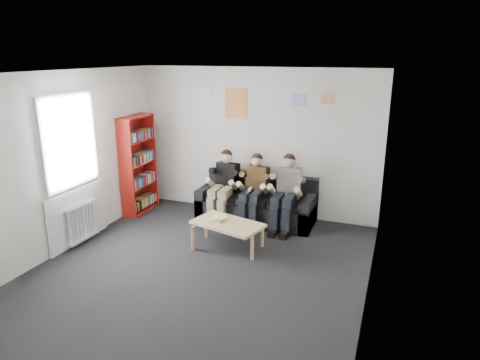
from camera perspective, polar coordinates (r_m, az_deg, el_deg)
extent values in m
plane|color=black|center=(6.16, -5.49, -11.96)|extent=(5.00, 5.00, 0.00)
plane|color=white|center=(5.41, -6.29, 14.01)|extent=(5.00, 5.00, 0.00)
plane|color=white|center=(7.88, 2.25, 5.00)|extent=(4.50, 0.00, 4.50)
plane|color=white|center=(3.73, -23.44, -10.09)|extent=(4.50, 0.00, 4.50)
plane|color=white|center=(6.92, -22.82, 2.03)|extent=(0.00, 5.00, 5.00)
plane|color=white|center=(5.08, 17.51, -2.38)|extent=(0.00, 5.00, 5.00)
cube|color=black|center=(7.76, 2.17, -4.05)|extent=(2.07, 0.85, 0.40)
cube|color=black|center=(7.93, 2.97, -0.55)|extent=(2.07, 0.19, 0.41)
cube|color=black|center=(8.07, -4.25, -2.63)|extent=(0.17, 0.85, 0.57)
cube|color=black|center=(7.51, 9.10, -4.30)|extent=(0.17, 0.85, 0.57)
cube|color=black|center=(7.61, 2.01, -2.51)|extent=(1.73, 0.58, 0.09)
cube|color=maroon|center=(8.25, -13.38, 2.01)|extent=(0.28, 0.83, 1.84)
cube|color=tan|center=(6.61, -1.64, -5.87)|extent=(1.07, 0.59, 0.04)
cylinder|color=tan|center=(6.69, -6.29, -7.72)|extent=(0.05, 0.05, 0.39)
cylinder|color=tan|center=(6.34, 1.63, -9.04)|extent=(0.05, 0.05, 0.39)
cylinder|color=tan|center=(7.08, -4.52, -6.23)|extent=(0.05, 0.05, 0.39)
cylinder|color=tan|center=(6.76, 2.99, -7.37)|extent=(0.05, 0.05, 0.39)
cube|color=white|center=(6.64, -3.54, -5.54)|extent=(0.21, 0.15, 0.02)
cube|color=#51C345|center=(6.65, -3.26, -5.33)|extent=(0.21, 0.15, 0.02)
cube|color=yellow|center=(6.66, -2.97, -5.13)|extent=(0.21, 0.15, 0.02)
cube|color=white|center=(6.68, -2.69, -4.93)|extent=(0.21, 0.15, 0.02)
cube|color=black|center=(7.82, -1.69, 0.42)|extent=(0.39, 0.29, 0.55)
sphere|color=tan|center=(7.69, -1.82, 3.07)|extent=(0.22, 0.22, 0.22)
sphere|color=black|center=(7.69, -1.78, 3.34)|extent=(0.21, 0.21, 0.21)
cube|color=gray|center=(7.62, -2.51, -1.57)|extent=(0.35, 0.45, 0.15)
cube|color=gray|center=(7.54, -3.13, -4.32)|extent=(0.33, 0.14, 0.49)
cube|color=black|center=(7.56, -3.28, -5.85)|extent=(0.33, 0.25, 0.10)
cube|color=#51391B|center=(7.63, 2.33, -0.07)|extent=(0.38, 0.28, 0.54)
sphere|color=tan|center=(7.49, 2.27, 2.57)|extent=(0.21, 0.21, 0.21)
sphere|color=black|center=(7.50, 2.30, 2.84)|extent=(0.20, 0.20, 0.20)
cube|color=black|center=(7.43, 1.61, -2.07)|extent=(0.34, 0.44, 0.14)
cube|color=black|center=(7.35, 1.05, -4.86)|extent=(0.32, 0.13, 0.49)
cube|color=black|center=(7.37, 0.89, -6.44)|extent=(0.32, 0.25, 0.10)
cube|color=silver|center=(7.30, 1.37, -1.23)|extent=(0.04, 0.13, 0.04)
cube|color=silver|center=(7.48, 6.55, -0.41)|extent=(0.40, 0.29, 0.57)
sphere|color=tan|center=(7.33, 6.57, 2.43)|extent=(0.22, 0.22, 0.22)
sphere|color=black|center=(7.34, 6.61, 2.72)|extent=(0.21, 0.21, 0.21)
cube|color=black|center=(7.26, 5.90, -2.58)|extent=(0.36, 0.46, 0.15)
cube|color=black|center=(7.17, 5.37, -5.50)|extent=(0.34, 0.14, 0.49)
cube|color=black|center=(7.19, 5.19, -7.11)|extent=(0.34, 0.26, 0.10)
cylinder|color=white|center=(7.09, -21.76, -6.02)|extent=(0.06, 0.06, 0.60)
cylinder|color=white|center=(7.15, -21.33, -5.80)|extent=(0.06, 0.06, 0.60)
cylinder|color=white|center=(7.20, -20.91, -5.59)|extent=(0.06, 0.06, 0.60)
cylinder|color=white|center=(7.26, -20.50, -5.38)|extent=(0.06, 0.06, 0.60)
cylinder|color=white|center=(7.31, -20.09, -5.17)|extent=(0.06, 0.06, 0.60)
cylinder|color=white|center=(7.37, -19.69, -4.96)|extent=(0.06, 0.06, 0.60)
cylinder|color=white|center=(7.42, -19.30, -4.76)|extent=(0.06, 0.06, 0.60)
cylinder|color=white|center=(7.48, -18.91, -4.56)|extent=(0.06, 0.06, 0.60)
cube|color=white|center=(7.39, -20.08, -7.29)|extent=(0.10, 0.64, 0.04)
cube|color=white|center=(7.19, -20.52, -3.20)|extent=(0.10, 0.64, 0.04)
cube|color=white|center=(6.98, -21.86, 4.80)|extent=(0.02, 1.00, 1.30)
cube|color=white|center=(6.88, -22.41, 10.34)|extent=(0.05, 1.12, 0.06)
cube|color=white|center=(7.13, -21.22, -0.55)|extent=(0.05, 1.12, 0.06)
cube|color=white|center=(7.29, -20.79, -4.45)|extent=(0.03, 1.30, 0.90)
cube|color=gold|center=(7.90, -0.51, 10.18)|extent=(0.42, 0.01, 0.55)
cube|color=#3C71CD|center=(7.55, 7.79, 10.49)|extent=(0.25, 0.01, 0.20)
cube|color=#BE3B78|center=(7.45, 11.62, 10.61)|extent=(0.22, 0.01, 0.18)
cube|color=white|center=(8.11, -4.55, 11.72)|extent=(0.20, 0.01, 0.14)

